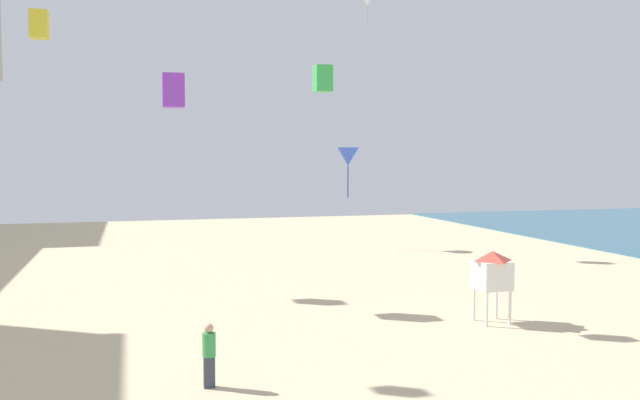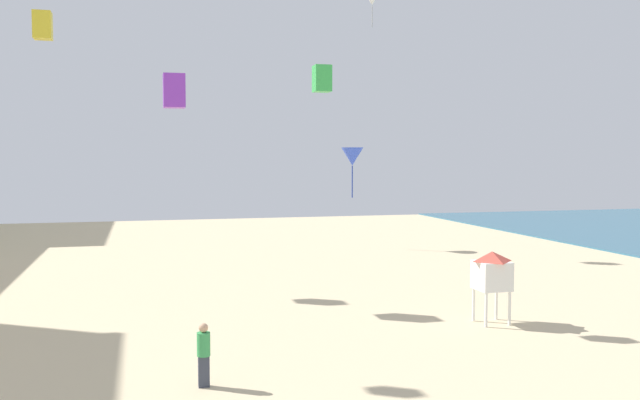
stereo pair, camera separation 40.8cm
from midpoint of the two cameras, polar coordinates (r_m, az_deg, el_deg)
kite_flyer at (r=17.67m, az=-10.04°, el=-12.52°), size 0.34×0.34×1.64m
lifeguard_stand at (r=24.55m, az=13.90°, el=-5.86°), size 1.10×1.10×2.55m
kite_purple_box at (r=27.89m, az=-12.73°, el=9.01°), size 0.85×0.85×1.34m
kite_white_delta at (r=46.83m, az=3.78°, el=16.53°), size 0.97×0.97×2.21m
kite_blue_delta_2 at (r=43.94m, az=2.11°, el=3.68°), size 1.44×1.44×3.27m
kite_yellow_box at (r=34.01m, az=-23.00°, el=13.51°), size 0.79×0.79×1.25m
kite_green_box_2 at (r=24.44m, az=-0.26°, el=10.22°), size 0.60×0.60×0.94m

